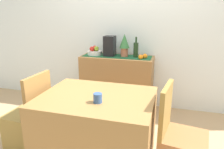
% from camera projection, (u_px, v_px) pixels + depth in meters
% --- Properties ---
extents(ground_plane, '(6.40, 6.40, 0.02)m').
position_uv_depth(ground_plane, '(107.00, 141.00, 2.57)').
color(ground_plane, tan).
rests_on(ground_plane, ground).
extents(room_wall_rear, '(6.40, 0.06, 2.70)m').
position_uv_depth(room_wall_rear, '(128.00, 22.00, 3.26)').
color(room_wall_rear, white).
rests_on(room_wall_rear, ground).
extents(sideboard_console, '(1.10, 0.42, 0.85)m').
position_uv_depth(sideboard_console, '(117.00, 83.00, 3.32)').
color(sideboard_console, '#996B3E').
rests_on(sideboard_console, ground).
extents(table_runner, '(1.04, 0.32, 0.01)m').
position_uv_depth(table_runner, '(117.00, 56.00, 3.19)').
color(table_runner, '#1E5833').
rests_on(table_runner, sideboard_console).
extents(fruit_bowl, '(0.23, 0.23, 0.06)m').
position_uv_depth(fruit_bowl, '(95.00, 53.00, 3.28)').
color(fruit_bowl, silver).
rests_on(fruit_bowl, table_runner).
extents(apple_left, '(0.07, 0.07, 0.07)m').
position_uv_depth(apple_left, '(92.00, 49.00, 3.24)').
color(apple_left, red).
rests_on(apple_left, fruit_bowl).
extents(apple_upper, '(0.07, 0.07, 0.07)m').
position_uv_depth(apple_upper, '(95.00, 48.00, 3.32)').
color(apple_upper, red).
rests_on(apple_upper, fruit_bowl).
extents(apple_rear, '(0.07, 0.07, 0.07)m').
position_uv_depth(apple_rear, '(96.00, 49.00, 3.25)').
color(apple_rear, '#8EAD2E').
rests_on(apple_rear, fruit_bowl).
extents(wine_bottle, '(0.07, 0.07, 0.30)m').
position_uv_depth(wine_bottle, '(136.00, 50.00, 3.09)').
color(wine_bottle, '#1F371C').
rests_on(wine_bottle, sideboard_console).
extents(coffee_maker, '(0.16, 0.18, 0.31)m').
position_uv_depth(coffee_maker, '(110.00, 46.00, 3.18)').
color(coffee_maker, black).
rests_on(coffee_maker, sideboard_console).
extents(potted_plant, '(0.15, 0.15, 0.34)m').
position_uv_depth(potted_plant, '(125.00, 44.00, 3.11)').
color(potted_plant, '#BA664A').
rests_on(potted_plant, sideboard_console).
extents(orange_loose_far, '(0.07, 0.07, 0.07)m').
position_uv_depth(orange_loose_far, '(141.00, 57.00, 2.98)').
color(orange_loose_far, orange).
rests_on(orange_loose_far, sideboard_console).
extents(orange_loose_end, '(0.07, 0.07, 0.07)m').
position_uv_depth(orange_loose_end, '(145.00, 56.00, 3.04)').
color(orange_loose_end, orange).
rests_on(orange_loose_end, sideboard_console).
extents(dining_table, '(1.08, 0.83, 0.74)m').
position_uv_depth(dining_table, '(97.00, 130.00, 2.10)').
color(dining_table, '#A0723E').
rests_on(dining_table, ground).
extents(coffee_cup, '(0.08, 0.08, 0.08)m').
position_uv_depth(coffee_cup, '(98.00, 98.00, 1.84)').
color(coffee_cup, '#35558D').
rests_on(coffee_cup, dining_table).
extents(chair_near_window, '(0.42, 0.42, 0.90)m').
position_uv_depth(chair_near_window, '(30.00, 128.00, 2.34)').
color(chair_near_window, olive).
rests_on(chair_near_window, ground).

